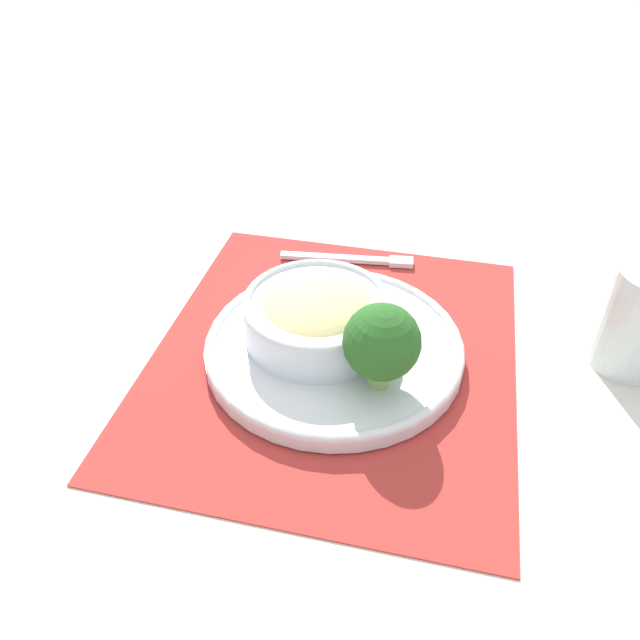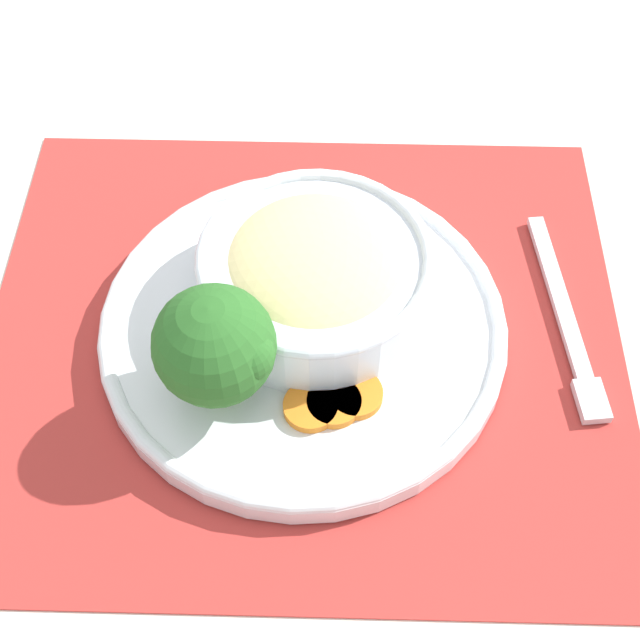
{
  "view_description": "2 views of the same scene",
  "coord_description": "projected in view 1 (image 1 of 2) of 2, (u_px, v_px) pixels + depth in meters",
  "views": [
    {
      "loc": [
        0.52,
        0.11,
        0.48
      ],
      "look_at": [
        -0.0,
        -0.02,
        0.05
      ],
      "focal_mm": 35.0,
      "sensor_mm": 36.0,
      "label": 1
    },
    {
      "loc": [
        -0.03,
        0.36,
        0.54
      ],
      "look_at": [
        -0.01,
        0.01,
        0.04
      ],
      "focal_mm": 50.0,
      "sensor_mm": 36.0,
      "label": 2
    }
  ],
  "objects": [
    {
      "name": "broccoli_floret",
      "position": [
        382.0,
        342.0,
        0.61
      ],
      "size": [
        0.08,
        0.08,
        0.1
      ],
      "color": "#84AD5B",
      "rests_on": "plate"
    },
    {
      "name": "ground_plane",
      "position": [
        334.0,
        356.0,
        0.71
      ],
      "size": [
        4.0,
        4.0,
        0.0
      ],
      "primitive_type": "plane",
      "color": "beige"
    },
    {
      "name": "placemat",
      "position": [
        334.0,
        354.0,
        0.71
      ],
      "size": [
        0.47,
        0.41,
        0.0
      ],
      "color": "#B2332D",
      "rests_on": "ground_plane"
    },
    {
      "name": "carrot_slice_middle",
      "position": [
        396.0,
        336.0,
        0.7
      ],
      "size": [
        0.04,
        0.04,
        0.01
      ],
      "color": "orange",
      "rests_on": "plate"
    },
    {
      "name": "fork",
      "position": [
        360.0,
        259.0,
        0.85
      ],
      "size": [
        0.04,
        0.18,
        0.01
      ],
      "rotation": [
        0.0,
        0.0,
        0.14
      ],
      "color": "silver",
      "rests_on": "placemat"
    },
    {
      "name": "bowl",
      "position": [
        317.0,
        314.0,
        0.69
      ],
      "size": [
        0.17,
        0.17,
        0.06
      ],
      "color": "silver",
      "rests_on": "plate"
    },
    {
      "name": "carrot_slice_near",
      "position": [
        398.0,
        345.0,
        0.69
      ],
      "size": [
        0.04,
        0.04,
        0.01
      ],
      "color": "orange",
      "rests_on": "plate"
    },
    {
      "name": "water_glass",
      "position": [
        639.0,
        325.0,
        0.67
      ],
      "size": [
        0.08,
        0.08,
        0.12
      ],
      "color": "silver",
      "rests_on": "ground_plane"
    },
    {
      "name": "carrot_slice_far",
      "position": [
        392.0,
        327.0,
        0.72
      ],
      "size": [
        0.04,
        0.04,
        0.01
      ],
      "color": "orange",
      "rests_on": "plate"
    },
    {
      "name": "plate",
      "position": [
        334.0,
        346.0,
        0.7
      ],
      "size": [
        0.29,
        0.29,
        0.02
      ],
      "color": "silver",
      "rests_on": "placemat"
    }
  ]
}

